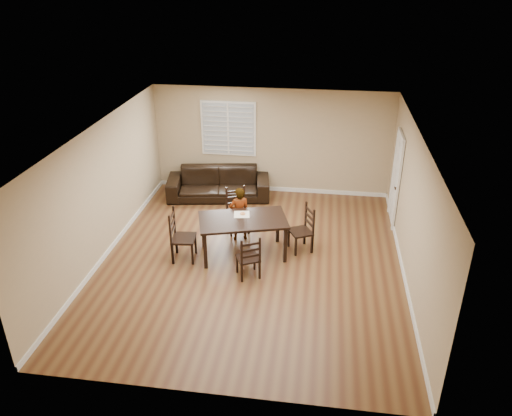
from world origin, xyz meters
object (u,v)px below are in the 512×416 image
(sofa, at_px, (218,183))
(dining_table, at_px, (243,223))
(chair_near, at_px, (236,210))
(child, at_px, (239,214))
(chair_right, at_px, (306,230))
(donut, at_px, (243,213))
(chair_far, at_px, (250,260))
(chair_left, at_px, (177,237))

(sofa, bearing_deg, dining_table, -76.98)
(chair_near, height_order, child, child)
(child, bearing_deg, dining_table, 83.09)
(chair_near, xyz_separation_m, chair_right, (1.58, -0.66, -0.01))
(chair_right, relative_size, donut, 9.09)
(dining_table, distance_m, chair_far, 0.96)
(chair_far, distance_m, child, 1.55)
(chair_left, relative_size, donut, 9.89)
(donut, bearing_deg, chair_far, -73.88)
(dining_table, distance_m, chair_left, 1.35)
(chair_near, xyz_separation_m, chair_far, (0.60, -1.92, -0.05))
(dining_table, height_order, chair_right, chair_right)
(chair_left, xyz_separation_m, donut, (1.25, 0.54, 0.35))
(chair_left, height_order, chair_right, chair_left)
(chair_far, height_order, chair_left, chair_left)
(dining_table, distance_m, child, 0.64)
(chair_left, bearing_deg, chair_right, -79.59)
(chair_left, xyz_separation_m, chair_right, (2.54, 0.74, -0.04))
(dining_table, bearing_deg, sofa, 95.72)
(child, bearing_deg, chair_near, -95.02)
(chair_right, relative_size, sofa, 0.39)
(chair_right, bearing_deg, chair_far, -64.92)
(dining_table, relative_size, chair_near, 1.92)
(chair_left, relative_size, sofa, 0.42)
(child, bearing_deg, donut, 85.95)
(chair_right, distance_m, donut, 1.36)
(child, bearing_deg, sofa, -89.58)
(chair_near, height_order, chair_right, chair_near)
(chair_right, bearing_deg, donut, -108.03)
(chair_far, distance_m, chair_right, 1.60)
(chair_far, height_order, chair_right, chair_right)
(chair_near, relative_size, chair_right, 1.02)
(chair_near, distance_m, chair_left, 1.70)
(donut, height_order, sofa, donut)
(sofa, bearing_deg, chair_left, -102.96)
(chair_right, height_order, child, child)
(chair_left, bearing_deg, chair_near, -40.13)
(chair_near, xyz_separation_m, sofa, (-0.75, 1.60, -0.09))
(chair_near, distance_m, child, 0.49)
(chair_left, bearing_deg, chair_far, -114.10)
(chair_far, height_order, child, child)
(dining_table, height_order, chair_near, chair_near)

